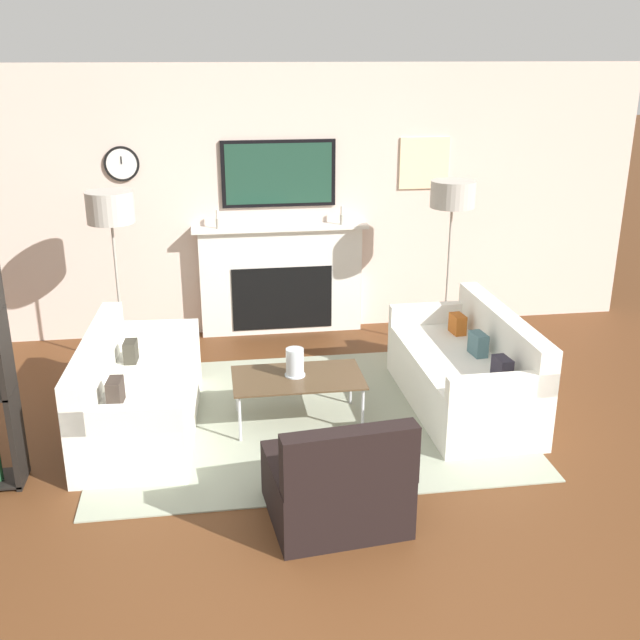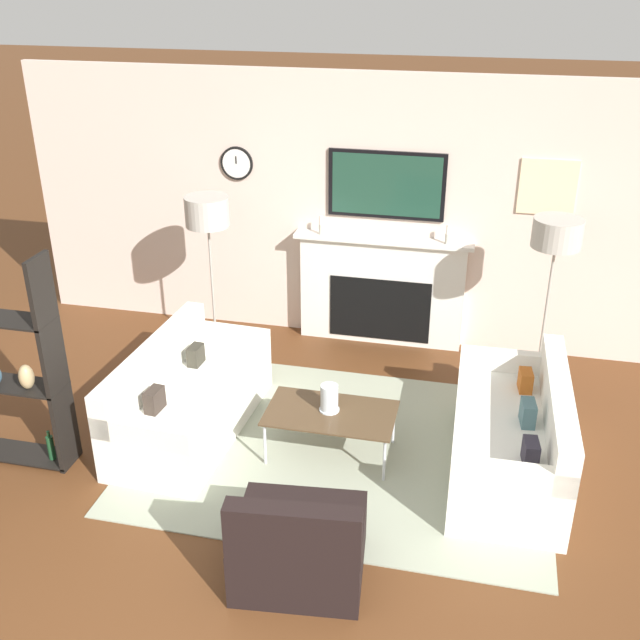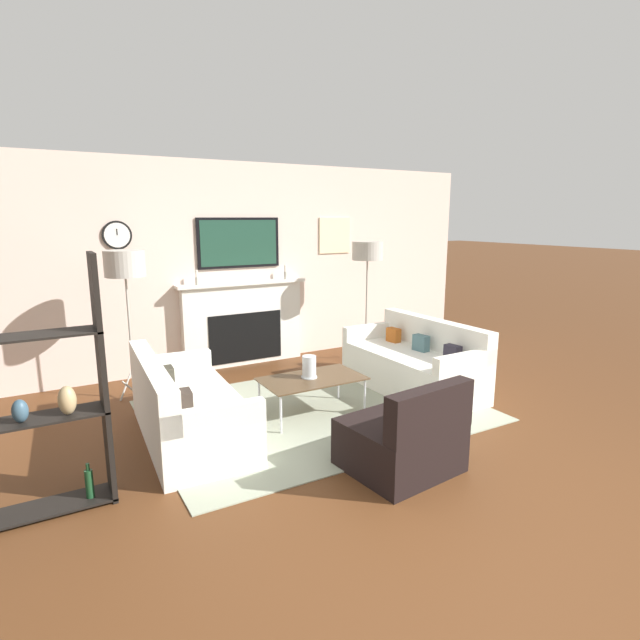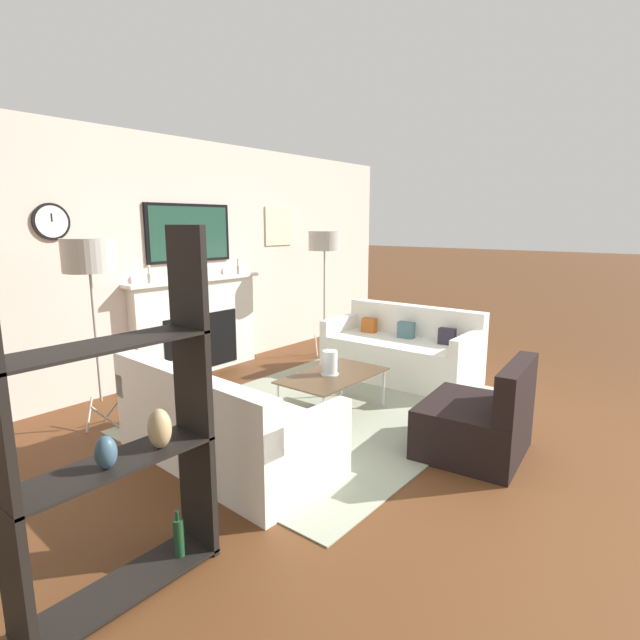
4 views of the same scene
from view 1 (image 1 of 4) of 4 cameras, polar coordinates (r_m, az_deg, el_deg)
The scene contains 10 objects.
ground_plane at distance 4.23m, azimuth 3.36°, elevation -21.69°, with size 60.00×60.00×0.00m, color #553018.
fireplace_wall at distance 7.70m, azimuth -3.11°, elevation 7.94°, with size 7.52×0.28×2.70m.
area_rug at distance 6.13m, azimuth -1.02°, elevation -7.33°, with size 3.28×2.47×0.01m.
couch_left at distance 6.01m, azimuth -13.86°, elevation -5.69°, with size 0.89×1.79×0.77m.
couch_right at distance 6.30m, azimuth 11.11°, elevation -4.02°, with size 0.85×1.72×0.81m.
armchair at distance 4.78m, azimuth 1.35°, elevation -12.41°, with size 0.89×0.82×0.76m.
coffee_table at distance 5.89m, azimuth -1.71°, elevation -4.57°, with size 1.02×0.59×0.40m.
hurricane_candle at distance 5.86m, azimuth -1.93°, elevation -3.36°, with size 0.16×0.16×0.23m.
floor_lamp_left at distance 6.92m, azimuth -15.69°, elevation 8.12°, with size 0.42×0.42×1.65m.
floor_lamp_right at distance 7.22m, azimuth 10.07°, elevation 9.25°, with size 0.42×0.42×1.67m.
Camera 1 is at (-0.69, -3.09, 2.81)m, focal length 42.00 mm.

